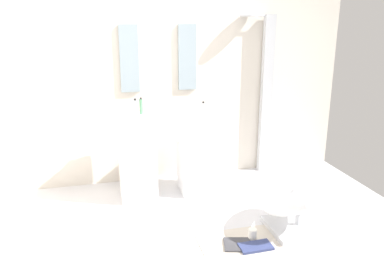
{
  "coord_description": "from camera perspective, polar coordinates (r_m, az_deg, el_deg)",
  "views": [
    {
      "loc": [
        -0.74,
        -3.0,
        2.0
      ],
      "look_at": [
        0.15,
        0.55,
        0.95
      ],
      "focal_mm": 35.88,
      "sensor_mm": 36.0,
      "label": 1
    }
  ],
  "objects": [
    {
      "name": "shower_column",
      "position": [
        5.08,
        10.85,
        5.28
      ],
      "size": [
        0.49,
        0.24,
        2.05
      ],
      "color": "#B7BABF",
      "rests_on": "ground_plane"
    },
    {
      "name": "rear_partition",
      "position": [
        4.76,
        -5.03,
        7.48
      ],
      "size": [
        4.8,
        0.1,
        2.6
      ],
      "primitive_type": "cube",
      "color": "beige",
      "rests_on": "ground_plane"
    },
    {
      "name": "area_rug",
      "position": [
        3.65,
        9.29,
        -17.31
      ],
      "size": [
        0.93,
        0.73,
        0.01
      ],
      "primitive_type": "cube",
      "color": "beige",
      "rests_on": "ground_plane"
    },
    {
      "name": "lounge_chair",
      "position": [
        3.86,
        15.67,
        -9.9
      ],
      "size": [
        1.1,
        1.1,
        0.65
      ],
      "color": "#B7BABF",
      "rests_on": "ground_plane"
    },
    {
      "name": "pedestal_sink_right",
      "position": [
        4.5,
        0.72,
        -3.09
      ],
      "size": [
        0.51,
        0.51,
        1.05
      ],
      "color": "white",
      "rests_on": "ground_plane"
    },
    {
      "name": "soap_bottle_green",
      "position": [
        4.38,
        -7.58,
        3.19
      ],
      "size": [
        0.04,
        0.04,
        0.19
      ],
      "color": "#59996B",
      "rests_on": "pedestal_sink_left"
    },
    {
      "name": "coffee_mug",
      "position": [
        3.75,
        8.99,
        -15.32
      ],
      "size": [
        0.08,
        0.08,
        0.11
      ],
      "primitive_type": "cylinder",
      "color": "white",
      "rests_on": "area_rug"
    },
    {
      "name": "magazine_navy",
      "position": [
        3.65,
        9.44,
        -16.99
      ],
      "size": [
        0.3,
        0.17,
        0.02
      ],
      "primitive_type": "cube",
      "rotation": [
        0.0,
        0.0,
        0.02
      ],
      "color": "navy",
      "rests_on": "area_rug"
    },
    {
      "name": "pedestal_sink_left",
      "position": [
        4.38,
        -8.17,
        -3.78
      ],
      "size": [
        0.51,
        0.51,
        1.05
      ],
      "color": "white",
      "rests_on": "ground_plane"
    },
    {
      "name": "ground_plane",
      "position": [
        3.69,
        -0.18,
        -17.18
      ],
      "size": [
        4.8,
        3.6,
        0.04
      ],
      "primitive_type": "cube",
      "color": "silver"
    },
    {
      "name": "soap_bottle_clear",
      "position": [
        4.39,
        -8.42,
        3.11
      ],
      "size": [
        0.05,
        0.05,
        0.18
      ],
      "color": "silver",
      "rests_on": "pedestal_sink_left"
    },
    {
      "name": "magazine_charcoal",
      "position": [
        3.66,
        6.78,
        -16.83
      ],
      "size": [
        0.29,
        0.27,
        0.02
      ],
      "primitive_type": "cube",
      "rotation": [
        0.0,
        0.0,
        -0.25
      ],
      "color": "#38383D",
      "rests_on": "area_rug"
    },
    {
      "name": "vanity_mirror_left",
      "position": [
        4.62,
        -9.32,
        10.12
      ],
      "size": [
        0.22,
        0.03,
        0.78
      ],
      "primitive_type": "cube",
      "color": "#8C9EA8"
    },
    {
      "name": "vanity_mirror_right",
      "position": [
        4.73,
        -0.71,
        10.45
      ],
      "size": [
        0.22,
        0.03,
        0.78
      ],
      "primitive_type": "cube",
      "color": "#8C9EA8"
    },
    {
      "name": "soap_bottle_white",
      "position": [
        4.18,
        1.69,
        2.66
      ],
      "size": [
        0.04,
        0.04,
        0.18
      ],
      "color": "white",
      "rests_on": "pedestal_sink_right"
    }
  ]
}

